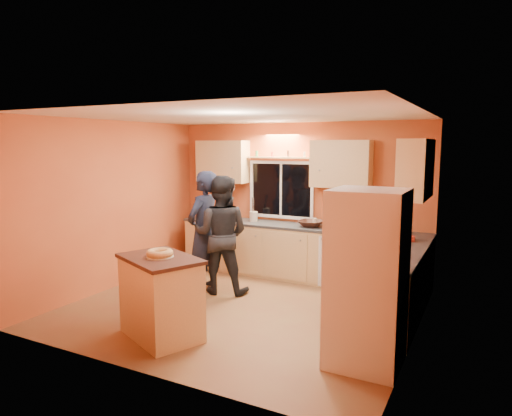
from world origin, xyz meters
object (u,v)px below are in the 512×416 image
Objects in this scene: refrigerator at (367,279)px; island at (161,297)px; person_center at (221,235)px; person_left at (204,231)px; person_right at (365,254)px.

island is at bearing -169.33° from refrigerator.
person_center is (-2.51, 1.29, -0.01)m from refrigerator.
person_center is at bearing 122.06° from island.
island is 1.88m from person_left.
island is 0.64× the size of person_left.
refrigerator is 1.01× the size of person_center.
person_right is at bearing 69.62° from island.
person_left is 0.32m from person_center.
person_right is at bearing 169.83° from person_center.
person_left reaches higher than island.
refrigerator reaches higher than person_right.
person_center reaches higher than person_right.
person_right reaches higher than island.
person_left is at bearing 84.16° from person_right.
person_center is 2.13m from person_right.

